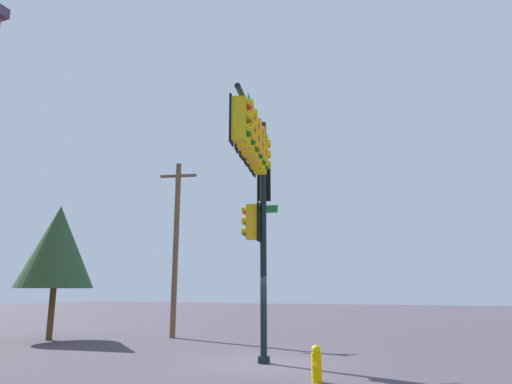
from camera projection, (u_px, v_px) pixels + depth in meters
The scene contains 5 objects.
ground_plane at pixel (264, 363), 13.25m from camera, with size 120.00×120.00×0.00m, color #453E49.
signal_pole_assembly at pixel (256, 171), 13.13m from camera, with size 4.66×1.87×7.48m.
utility_pole at pixel (176, 244), 21.28m from camera, with size 0.55×1.78×8.15m.
fire_hydrant at pixel (316, 364), 10.60m from camera, with size 0.33×0.24×0.83m.
tree_near at pixel (57, 246), 20.29m from camera, with size 3.32×3.32×5.88m.
Camera 1 is at (13.04, 5.15, 2.08)m, focal length 31.72 mm.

